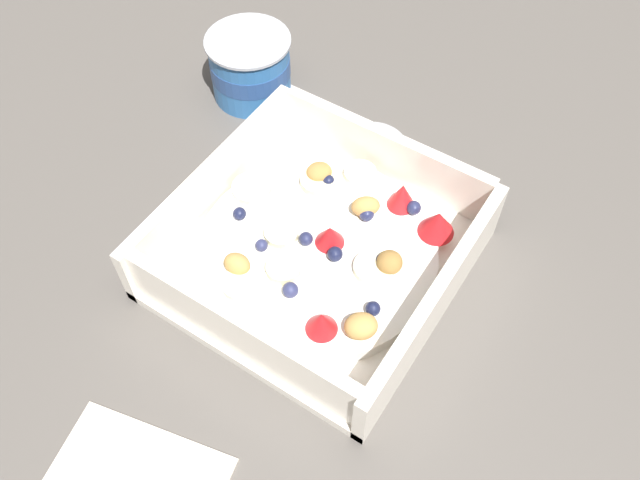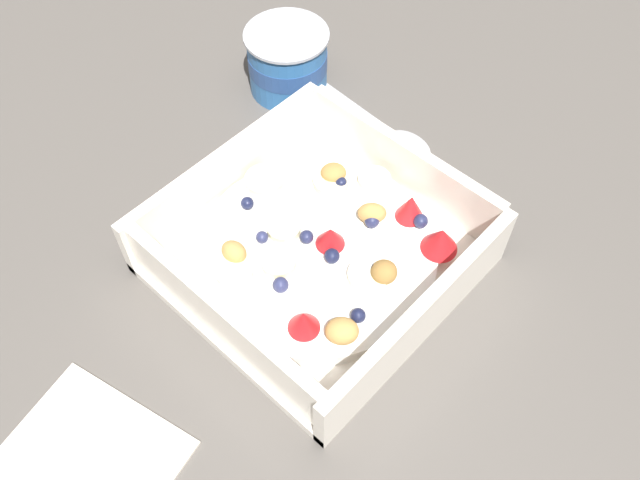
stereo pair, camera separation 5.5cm
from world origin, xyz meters
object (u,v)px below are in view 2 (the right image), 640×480
object	(u,v)px
spoon	(389,128)
yogurt_cup	(288,61)
fruit_bowl	(322,248)
folded_napkin	(78,472)

from	to	relation	value
spoon	yogurt_cup	world-z (taller)	yogurt_cup
fruit_bowl	spoon	size ratio (longest dim) A/B	1.28
fruit_bowl	yogurt_cup	size ratio (longest dim) A/B	2.68
fruit_bowl	spoon	distance (m)	0.17
fruit_bowl	spoon	world-z (taller)	fruit_bowl
fruit_bowl	folded_napkin	distance (m)	0.25
spoon	yogurt_cup	bearing A→B (deg)	100.12
spoon	folded_napkin	distance (m)	0.40
yogurt_cup	folded_napkin	bearing A→B (deg)	-156.02
fruit_bowl	folded_napkin	xyz separation A→B (m)	(-0.24, 0.00, -0.02)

